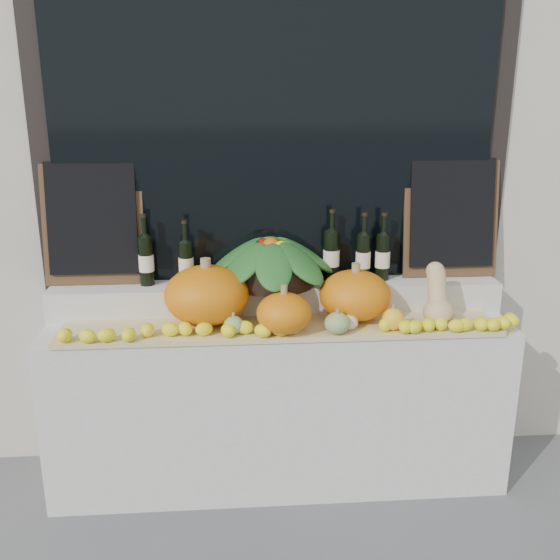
% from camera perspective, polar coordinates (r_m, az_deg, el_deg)
% --- Properties ---
extents(storefront_facade, '(7.00, 0.94, 4.50)m').
position_cam_1_polar(storefront_facade, '(3.65, -1.01, 20.98)').
color(storefront_facade, beige).
rests_on(storefront_facade, ground).
extents(display_sill, '(2.30, 0.55, 0.88)m').
position_cam_1_polar(display_sill, '(3.31, -0.10, -10.96)').
color(display_sill, silver).
rests_on(display_sill, ground).
extents(rear_tier, '(2.30, 0.25, 0.16)m').
position_cam_1_polar(rear_tier, '(3.24, -0.30, -1.56)').
color(rear_tier, silver).
rests_on(rear_tier, display_sill).
extents(straw_bedding, '(2.10, 0.32, 0.02)m').
position_cam_1_polar(straw_bedding, '(3.01, 0.07, -4.43)').
color(straw_bedding, tan).
rests_on(straw_bedding, display_sill).
extents(pumpkin_left, '(0.46, 0.46, 0.28)m').
position_cam_1_polar(pumpkin_left, '(3.02, -6.72, -1.36)').
color(pumpkin_left, orange).
rests_on(pumpkin_left, straw_bedding).
extents(pumpkin_right, '(0.35, 0.35, 0.24)m').
position_cam_1_polar(pumpkin_right, '(3.07, 6.87, -1.40)').
color(pumpkin_right, orange).
rests_on(pumpkin_right, straw_bedding).
extents(pumpkin_center, '(0.34, 0.34, 0.19)m').
position_cam_1_polar(pumpkin_center, '(2.89, 0.37, -3.05)').
color(pumpkin_center, orange).
rests_on(pumpkin_center, straw_bedding).
extents(butternut_squash, '(0.15, 0.21, 0.29)m').
position_cam_1_polar(butternut_squash, '(3.09, 14.20, -1.73)').
color(butternut_squash, '#D3B87C').
rests_on(butternut_squash, straw_bedding).
extents(decorative_gourds, '(0.85, 0.16, 0.17)m').
position_cam_1_polar(decorative_gourds, '(2.90, 2.93, -3.82)').
color(decorative_gourds, '#356B20').
rests_on(decorative_gourds, straw_bedding).
extents(lemon_heap, '(2.20, 0.16, 0.06)m').
position_cam_1_polar(lemon_heap, '(2.89, 0.24, -4.40)').
color(lemon_heap, '#FFF81A').
rests_on(lemon_heap, straw_bedding).
extents(produce_bowl, '(0.69, 0.69, 0.25)m').
position_cam_1_polar(produce_bowl, '(3.17, -0.81, 1.79)').
color(produce_bowl, black).
rests_on(produce_bowl, rear_tier).
extents(wine_bottle_far_left, '(0.08, 0.08, 0.36)m').
position_cam_1_polar(wine_bottle_far_left, '(3.21, -12.14, 1.81)').
color(wine_bottle_far_left, black).
rests_on(wine_bottle_far_left, rear_tier).
extents(wine_bottle_near_left, '(0.08, 0.08, 0.33)m').
position_cam_1_polar(wine_bottle_near_left, '(3.19, -8.58, 1.59)').
color(wine_bottle_near_left, black).
rests_on(wine_bottle_near_left, rear_tier).
extents(wine_bottle_tall, '(0.08, 0.08, 0.37)m').
position_cam_1_polar(wine_bottle_tall, '(3.24, 4.72, 2.29)').
color(wine_bottle_tall, black).
rests_on(wine_bottle_tall, rear_tier).
extents(wine_bottle_near_right, '(0.08, 0.08, 0.36)m').
position_cam_1_polar(wine_bottle_near_right, '(3.25, 7.61, 2.13)').
color(wine_bottle_near_right, black).
rests_on(wine_bottle_near_right, rear_tier).
extents(wine_bottle_far_right, '(0.08, 0.08, 0.35)m').
position_cam_1_polar(wine_bottle_far_right, '(3.28, 9.36, 2.16)').
color(wine_bottle_far_right, black).
rests_on(wine_bottle_far_right, rear_tier).
extents(chalkboard_left, '(0.50, 0.12, 0.62)m').
position_cam_1_polar(chalkboard_left, '(3.27, -16.77, 5.18)').
color(chalkboard_left, '#4C331E').
rests_on(chalkboard_left, rear_tier).
extents(chalkboard_right, '(0.50, 0.12, 0.62)m').
position_cam_1_polar(chalkboard_right, '(3.39, 15.41, 5.68)').
color(chalkboard_right, '#4C331E').
rests_on(chalkboard_right, rear_tier).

